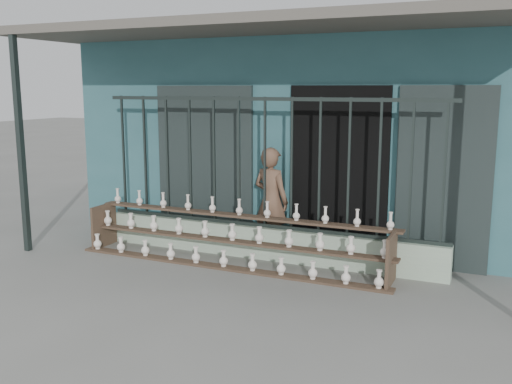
% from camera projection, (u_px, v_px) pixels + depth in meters
% --- Properties ---
extents(ground, '(60.00, 60.00, 0.00)m').
position_uv_depth(ground, '(223.00, 287.00, 6.86)').
color(ground, slate).
extents(workshop_building, '(7.40, 6.60, 3.21)m').
position_uv_depth(workshop_building, '(328.00, 129.00, 10.38)').
color(workshop_building, '#32636A').
rests_on(workshop_building, ground).
extents(parapet_wall, '(5.00, 0.20, 0.45)m').
position_uv_depth(parapet_wall, '(265.00, 243.00, 7.99)').
color(parapet_wall, '#B1CBAE').
rests_on(parapet_wall, ground).
extents(security_fence, '(5.00, 0.04, 1.80)m').
position_uv_depth(security_fence, '(265.00, 163.00, 7.79)').
color(security_fence, '#283330').
rests_on(security_fence, parapet_wall).
extents(shelf_rack, '(4.50, 0.68, 0.85)m').
position_uv_depth(shelf_rack, '(231.00, 238.00, 7.72)').
color(shelf_rack, brown).
rests_on(shelf_rack, ground).
extents(elderly_woman, '(0.64, 0.50, 1.54)m').
position_uv_depth(elderly_woman, '(271.00, 201.00, 8.16)').
color(elderly_woman, brown).
rests_on(elderly_woman, ground).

